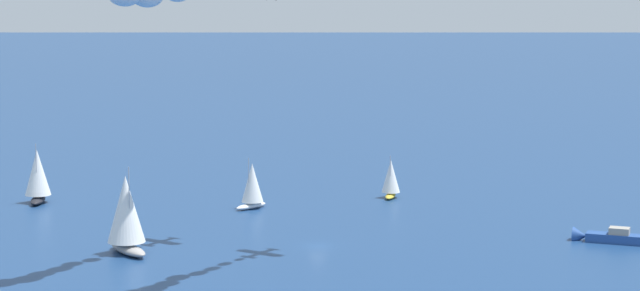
{
  "coord_description": "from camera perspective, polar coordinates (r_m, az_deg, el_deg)",
  "views": [
    {
      "loc": [
        92.74,
        -149.76,
        39.03
      ],
      "look_at": [
        0.02,
        0.63,
        15.27
      ],
      "focal_mm": 66.85,
      "sensor_mm": 36.0,
      "label": 1
    }
  ],
  "objects": [
    {
      "name": "ground_plane",
      "position": [
        180.43,
        -0.11,
        -4.83
      ],
      "size": [
        2000.0,
        2000.0,
        0.0
      ],
      "primitive_type": "plane",
      "color": "navy"
    },
    {
      "name": "motorboat_near_centre",
      "position": [
        188.26,
        13.48,
        -4.26
      ],
      "size": [
        10.99,
        4.67,
        3.1
      ],
      "color": "#23478C",
      "rests_on": "ground_plane"
    },
    {
      "name": "sailboat_far_stbd",
      "position": [
        176.67,
        -9.26,
        -3.24
      ],
      "size": [
        10.35,
        7.36,
        13.02
      ],
      "color": "#9E9993",
      "rests_on": "ground_plane"
    },
    {
      "name": "sailboat_trailing",
      "position": [
        221.0,
        -13.37,
        -1.41
      ],
      "size": [
        6.96,
        8.24,
        10.93
      ],
      "color": "black",
      "rests_on": "ground_plane"
    },
    {
      "name": "sailboat_outer_ring_b",
      "position": [
        220.67,
        3.41,
        -1.58
      ],
      "size": [
        4.36,
        6.41,
        7.99
      ],
      "color": "gold",
      "rests_on": "ground_plane"
    },
    {
      "name": "sailboat_outer_ring_d",
      "position": [
        210.09,
        -3.27,
        -1.91
      ],
      "size": [
        4.47,
        7.26,
        9.07
      ],
      "color": "white",
      "rests_on": "ground_plane"
    }
  ]
}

